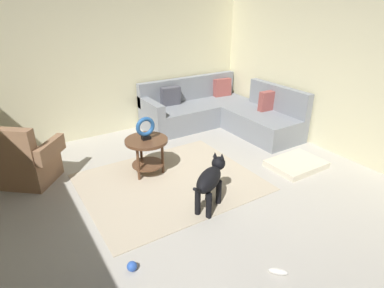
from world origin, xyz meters
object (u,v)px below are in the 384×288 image
(dog_bed_mat, at_px, (296,164))
(dog_toy_bone, at_px, (278,272))
(sectional_couch, at_px, (220,113))
(armchair, at_px, (27,162))
(dog_toy_ball, at_px, (132,266))
(torus_sculpture, at_px, (145,128))
(dog, at_px, (210,180))
(side_table, at_px, (147,147))

(dog_bed_mat, xyz_separation_m, dog_toy_bone, (-1.76, -1.34, -0.01))
(sectional_couch, height_order, dog_toy_bone, sectional_couch)
(armchair, distance_m, dog_toy_ball, 2.30)
(armchair, height_order, torus_sculpture, armchair)
(sectional_couch, relative_size, armchair, 2.25)
(dog_toy_ball, relative_size, dog_toy_bone, 0.54)
(sectional_couch, relative_size, dog_toy_bone, 12.50)
(dog, distance_m, dog_toy_ball, 1.32)
(side_table, bearing_deg, dog_bed_mat, -27.15)
(sectional_couch, distance_m, side_table, 2.19)
(sectional_couch, distance_m, dog_toy_ball, 3.84)
(dog_bed_mat, distance_m, dog_toy_bone, 2.22)
(sectional_couch, distance_m, torus_sculpture, 2.23)
(armchair, xyz_separation_m, torus_sculpture, (1.48, -0.63, 0.39))
(torus_sculpture, distance_m, dog_toy_bone, 2.46)
(sectional_couch, relative_size, dog, 3.02)
(sectional_couch, bearing_deg, side_table, -155.04)
(side_table, bearing_deg, sectional_couch, 24.96)
(dog_toy_bone, bearing_deg, dog_bed_mat, 37.18)
(torus_sculpture, height_order, dog_bed_mat, torus_sculpture)
(armchair, height_order, dog_bed_mat, armchair)
(side_table, xyz_separation_m, dog_toy_bone, (0.21, -2.35, -0.39))
(side_table, relative_size, dog_toy_bone, 3.33)
(torus_sculpture, bearing_deg, dog_bed_mat, -27.15)
(side_table, height_order, torus_sculpture, torus_sculpture)
(sectional_couch, distance_m, dog_toy_bone, 3.73)
(dog_bed_mat, height_order, dog_toy_ball, dog_toy_ball)
(sectional_couch, relative_size, dog_toy_ball, 23.30)
(side_table, distance_m, dog_toy_ball, 1.87)
(side_table, xyz_separation_m, torus_sculpture, (0.00, -0.00, 0.29))
(torus_sculpture, relative_size, dog, 0.44)
(dog, distance_m, dog_toy_bone, 1.25)
(dog_bed_mat, xyz_separation_m, dog, (-1.69, -0.14, 0.33))
(side_table, bearing_deg, dog_toy_bone, -84.96)
(armchair, height_order, dog_toy_bone, armchair)
(armchair, bearing_deg, torus_sculpture, 16.94)
(dog_bed_mat, bearing_deg, torus_sculpture, 152.85)
(sectional_couch, height_order, dog, sectional_couch)
(dog_bed_mat, bearing_deg, dog_toy_ball, -168.71)
(dog_bed_mat, bearing_deg, sectional_couch, 89.64)
(dog, relative_size, dog_toy_bone, 4.14)
(armchair, bearing_deg, side_table, 16.94)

